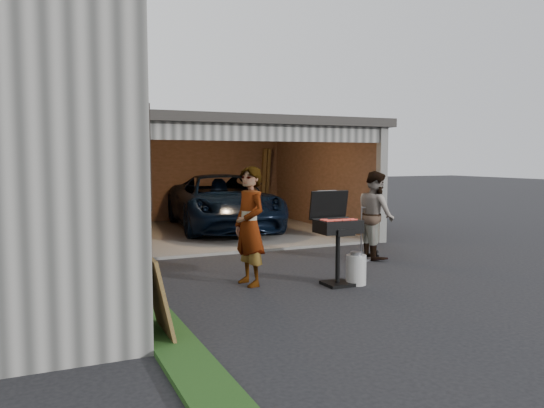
{
  "coord_description": "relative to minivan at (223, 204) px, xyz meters",
  "views": [
    {
      "loc": [
        -3.54,
        -6.72,
        1.99
      ],
      "look_at": [
        0.42,
        2.09,
        1.15
      ],
      "focal_mm": 35.0,
      "sensor_mm": 36.0,
      "label": 1
    }
  ],
  "objects": [
    {
      "name": "garage",
      "position": [
        -0.35,
        -0.11,
        1.13
      ],
      "size": [
        6.8,
        6.3,
        2.9
      ],
      "color": "#605E59",
      "rests_on": "ground"
    },
    {
      "name": "bbq_grill",
      "position": [
        -0.37,
        -6.56,
        0.14
      ],
      "size": [
        0.66,
        0.58,
        1.47
      ],
      "color": "black",
      "rests_on": "ground"
    },
    {
      "name": "woman",
      "position": [
        -1.61,
        -6.01,
        0.19
      ],
      "size": [
        0.55,
        0.74,
        1.86
      ],
      "primitive_type": "imported",
      "rotation": [
        0.0,
        0.0,
        -1.4
      ],
      "color": "#9DA7C5",
      "rests_on": "ground"
    },
    {
      "name": "hand_truck",
      "position": [
        1.3,
        -5.03,
        -0.54
      ],
      "size": [
        0.44,
        0.33,
        1.05
      ],
      "rotation": [
        0.0,
        0.0,
        -0.06
      ],
      "color": "slate",
      "rests_on": "ground"
    },
    {
      "name": "plywood_panel",
      "position": [
        -3.45,
        -7.87,
        -0.27
      ],
      "size": [
        0.24,
        0.85,
        0.94
      ],
      "primitive_type": "cube",
      "rotation": [
        0.0,
        -0.21,
        0.0
      ],
      "color": "#4F351B",
      "rests_on": "ground"
    },
    {
      "name": "ground",
      "position": [
        -1.11,
        -6.9,
        -0.74
      ],
      "size": [
        80.0,
        80.0,
        0.0
      ],
      "primitive_type": "plane",
      "color": "black",
      "rests_on": "ground"
    },
    {
      "name": "man",
      "position": [
        1.49,
        -4.96,
        0.13
      ],
      "size": [
        0.8,
        0.95,
        1.74
      ],
      "primitive_type": "imported",
      "rotation": [
        0.0,
        0.0,
        1.39
      ],
      "color": "#49291C",
      "rests_on": "ground"
    },
    {
      "name": "groundcover_strip",
      "position": [
        -3.36,
        -7.9,
        -0.71
      ],
      "size": [
        0.5,
        8.0,
        0.06
      ],
      "primitive_type": "cube",
      "color": "#193814",
      "rests_on": "ground"
    },
    {
      "name": "propane_tank",
      "position": [
        -0.07,
        -6.67,
        -0.5
      ],
      "size": [
        0.33,
        0.33,
        0.47
      ],
      "primitive_type": "cylinder",
      "rotation": [
        0.0,
        0.0,
        -0.04
      ],
      "color": "#B4B3AF",
      "rests_on": "ground"
    },
    {
      "name": "minivan",
      "position": [
        0.0,
        0.0,
        0.0
      ],
      "size": [
        3.07,
        5.58,
        1.48
      ],
      "primitive_type": "imported",
      "rotation": [
        0.0,
        0.0,
        -0.12
      ],
      "color": "black",
      "rests_on": "ground"
    }
  ]
}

